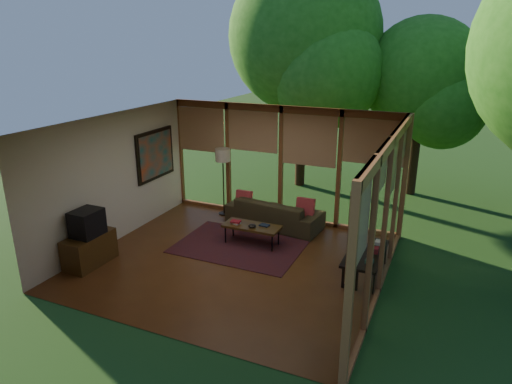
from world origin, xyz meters
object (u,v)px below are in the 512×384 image
at_px(side_console, 365,254).
at_px(coffee_table, 252,227).
at_px(media_cabinet, 90,249).
at_px(floor_lamp, 223,159).
at_px(sofa, 274,213).
at_px(television, 87,223).

bearing_deg(side_console, coffee_table, 171.18).
xyz_separation_m(media_cabinet, floor_lamp, (1.11, 3.38, 1.11)).
distance_m(floor_lamp, coffee_table, 2.14).
height_order(sofa, media_cabinet, sofa).
height_order(sofa, floor_lamp, floor_lamp).
bearing_deg(floor_lamp, side_console, -24.12).
bearing_deg(sofa, media_cabinet, 58.28).
relative_size(sofa, coffee_table, 1.83).
height_order(floor_lamp, coffee_table, floor_lamp).
relative_size(media_cabinet, coffee_table, 0.83).
distance_m(television, coffee_table, 3.23).
height_order(television, coffee_table, television).
distance_m(media_cabinet, coffee_table, 3.21).
relative_size(media_cabinet, floor_lamp, 0.61).
xyz_separation_m(coffee_table, side_console, (2.41, -0.37, 0.02)).
bearing_deg(television, floor_lamp, 72.11).
distance_m(sofa, floor_lamp, 1.79).
relative_size(floor_lamp, side_console, 1.18).
relative_size(sofa, side_console, 1.57).
distance_m(media_cabinet, side_console, 5.16).
height_order(floor_lamp, side_console, floor_lamp).
bearing_deg(television, media_cabinet, 180.00).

